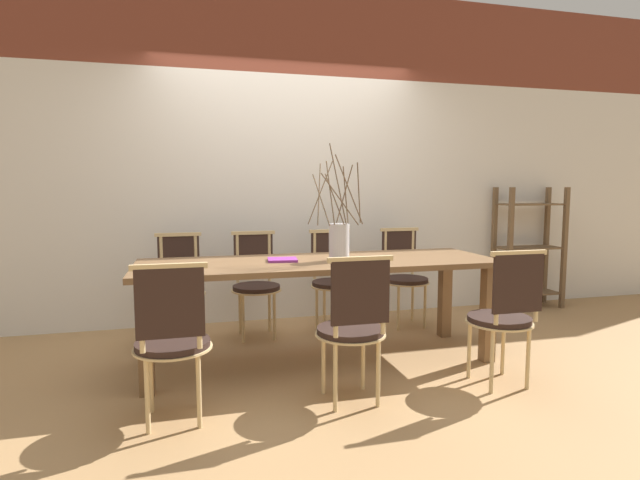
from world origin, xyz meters
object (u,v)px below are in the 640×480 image
Objects in this scene: chair_near_center at (504,313)px; chair_far_center at (333,276)px; dining_table at (320,273)px; vase_centerpiece at (339,240)px; book_stack at (282,260)px; shelving_rack at (529,248)px.

chair_near_center and chair_far_center have the same top height.
vase_centerpiece is at bearing -27.71° from dining_table.
book_stack is (-1.30, 0.81, 0.28)m from chair_near_center.
vase_centerpiece is at bearing -14.61° from book_stack.
chair_near_center is at bearing -31.87° from book_stack.
chair_far_center is at bearing 76.56° from vase_centerpiece.
shelving_rack reaches higher than book_stack.
chair_near_center is 1.69m from chair_far_center.
vase_centerpiece is 0.44m from book_stack.
shelving_rack is (1.58, 1.84, 0.15)m from chair_near_center.
chair_far_center is at bearing -172.53° from shelving_rack.
shelving_rack is at bearing 24.58° from vase_centerpiece.
book_stack is 0.18× the size of shelving_rack.
chair_far_center is (0.33, 0.77, -0.17)m from dining_table.
dining_table is at bearing -7.94° from book_stack.
chair_near_center is (1.03, -0.77, -0.17)m from dining_table.
vase_centerpiece is at bearing 76.56° from chair_far_center.
dining_table is 2.02× the size of shelving_rack.
chair_near_center is 0.70× the size of shelving_rack.
dining_table is 0.29m from vase_centerpiece.
dining_table is 11.21× the size of book_stack.
vase_centerpiece is (-0.90, 0.70, 0.43)m from chair_near_center.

